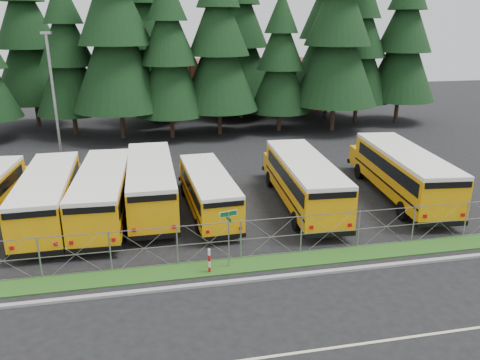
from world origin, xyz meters
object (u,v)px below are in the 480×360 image
at_px(bus_1, 50,198).
at_px(bus_east, 401,174).
at_px(striped_bollard, 209,261).
at_px(light_standard, 54,98).
at_px(bus_2, 104,194).
at_px(bus_4, 208,192).
at_px(bus_6, 302,182).
at_px(street_sign, 229,227).
at_px(bus_3, 151,185).

height_order(bus_1, bus_east, bus_east).
distance_m(bus_east, striped_bollard, 15.13).
bearing_deg(light_standard, bus_2, -68.96).
bearing_deg(bus_4, striped_bollard, -99.95).
distance_m(bus_6, striped_bollard, 9.69).
relative_size(bus_4, light_standard, 0.97).
height_order(bus_6, light_standard, light_standard).
xyz_separation_m(bus_6, street_sign, (-5.73, -6.59, 0.49)).
height_order(bus_1, bus_6, bus_6).
bearing_deg(bus_east, bus_1, -174.74).
bearing_deg(street_sign, bus_east, 28.73).
distance_m(bus_2, striped_bollard, 9.00).
distance_m(bus_1, striped_bollard, 10.92).
xyz_separation_m(bus_3, striped_bollard, (2.34, -8.36, -0.90)).
xyz_separation_m(bus_east, light_standard, (-22.14, 10.24, 3.90)).
height_order(bus_3, bus_east, bus_east).
bearing_deg(bus_3, bus_4, -22.19).
bearing_deg(light_standard, street_sign, -60.08).
bearing_deg(bus_1, bus_3, 8.04).
relative_size(bus_6, bus_east, 0.96).
xyz_separation_m(bus_1, bus_4, (8.84, -0.39, -0.17)).
xyz_separation_m(bus_east, street_sign, (-12.35, -6.77, 0.44)).
height_order(street_sign, light_standard, light_standard).
relative_size(bus_3, light_standard, 1.13).
relative_size(bus_1, light_standard, 1.10).
bearing_deg(light_standard, bus_6, -33.86).
distance_m(bus_1, bus_east, 21.26).
xyz_separation_m(striped_bollard, light_standard, (-8.83, 17.36, 4.90)).
bearing_deg(striped_bollard, street_sign, 20.17).
distance_m(bus_3, bus_4, 3.50).
bearing_deg(striped_bollard, bus_2, 124.01).
height_order(bus_east, street_sign, bus_east).
height_order(bus_2, bus_6, bus_6).
bearing_deg(bus_4, light_standard, 130.56).
bearing_deg(bus_2, bus_6, -0.04).
relative_size(bus_2, street_sign, 4.00).
xyz_separation_m(bus_1, bus_3, (5.61, 0.93, 0.04)).
bearing_deg(street_sign, light_standard, 119.92).
distance_m(bus_east, light_standard, 24.71).
bearing_deg(bus_2, street_sign, -47.55).
distance_m(bus_1, bus_6, 14.65).
relative_size(bus_2, bus_east, 0.92).
distance_m(bus_2, street_sign, 9.27).
bearing_deg(bus_6, bus_4, -177.66).
xyz_separation_m(bus_2, bus_4, (5.90, -0.38, -0.18)).
relative_size(bus_3, street_sign, 4.08).
relative_size(street_sign, striped_bollard, 2.34).
xyz_separation_m(bus_4, bus_6, (5.80, -0.10, 0.25)).
xyz_separation_m(bus_2, bus_6, (11.70, -0.48, 0.07)).
bearing_deg(street_sign, bus_1, 141.52).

